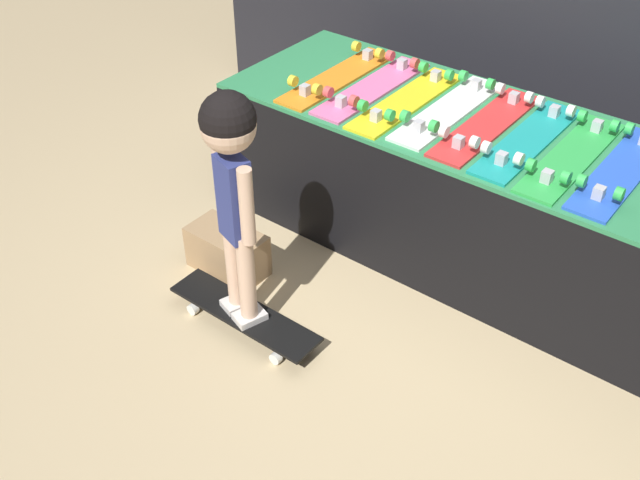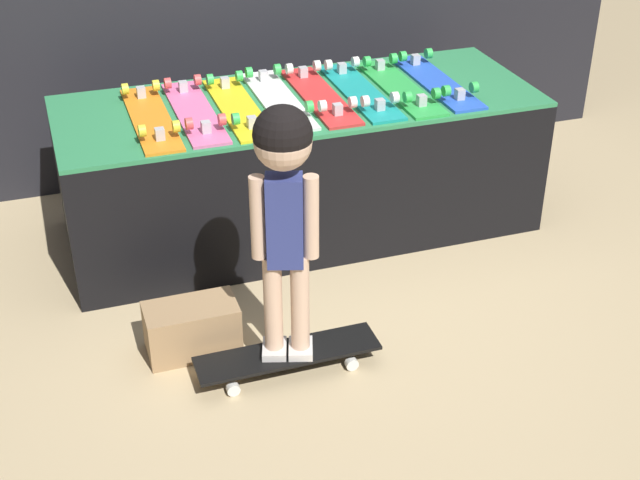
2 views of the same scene
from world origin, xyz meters
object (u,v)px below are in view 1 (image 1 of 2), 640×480
skateboard_yellow_on_rack (407,99)px  skateboard_blue_on_rack (622,169)px  skateboard_white_on_rack (448,109)px  skateboard_pink_on_rack (373,86)px  child (232,169)px  skateboard_red_on_rack (487,123)px  skateboard_orange_on_rack (338,76)px  storage_box (228,251)px  skateboard_green_on_rack (572,155)px  skateboard_on_floor (244,315)px  skateboard_teal_on_rack (528,138)px

skateboard_yellow_on_rack → skateboard_blue_on_rack: size_ratio=1.00×
skateboard_white_on_rack → skateboard_pink_on_rack: bearing=-177.1°
skateboard_pink_on_rack → child: bearing=-84.4°
skateboard_pink_on_rack → skateboard_red_on_rack: size_ratio=1.00×
skateboard_orange_on_rack → skateboard_yellow_on_rack: 0.41m
storage_box → skateboard_green_on_rack: bearing=33.6°
skateboard_red_on_rack → skateboard_blue_on_rack: (0.61, -0.01, 0.00)m
skateboard_green_on_rack → child: 1.42m
skateboard_orange_on_rack → skateboard_on_floor: (0.31, -1.08, -0.64)m
child → storage_box: (-0.33, 0.25, -0.71)m
skateboard_blue_on_rack → storage_box: 1.78m
skateboard_white_on_rack → child: (-0.30, -1.11, 0.11)m
skateboard_orange_on_rack → skateboard_white_on_rack: same height
skateboard_teal_on_rack → skateboard_on_floor: bearing=-123.0°
storage_box → skateboard_red_on_rack: bearing=45.3°
skateboard_yellow_on_rack → skateboard_white_on_rack: size_ratio=1.00×
skateboard_teal_on_rack → skateboard_blue_on_rack: same height
skateboard_green_on_rack → skateboard_orange_on_rack: bearing=179.8°
skateboard_on_floor → storage_box: size_ratio=1.97×
skateboard_teal_on_rack → skateboard_green_on_rack: bearing=-3.7°
skateboard_white_on_rack → skateboard_blue_on_rack: size_ratio=1.00×
skateboard_pink_on_rack → skateboard_red_on_rack: (0.61, 0.01, 0.00)m
skateboard_blue_on_rack → skateboard_red_on_rack: bearing=179.2°
skateboard_yellow_on_rack → skateboard_white_on_rack: bearing=9.3°
skateboard_teal_on_rack → skateboard_green_on_rack: size_ratio=1.00×
skateboard_yellow_on_rack → skateboard_orange_on_rack: bearing=179.7°
skateboard_yellow_on_rack → skateboard_green_on_rack: bearing=-0.1°
skateboard_green_on_rack → storage_box: skateboard_green_on_rack is taller
skateboard_pink_on_rack → skateboard_white_on_rack: bearing=2.9°
skateboard_orange_on_rack → skateboard_on_floor: bearing=-74.0°
skateboard_pink_on_rack → skateboard_teal_on_rack: (0.81, -0.00, 0.00)m
skateboard_pink_on_rack → child: child is taller
skateboard_pink_on_rack → skateboard_yellow_on_rack: 0.20m
skateboard_blue_on_rack → skateboard_yellow_on_rack: bearing=-179.3°
skateboard_white_on_rack → skateboard_on_floor: size_ratio=1.05×
skateboard_yellow_on_rack → skateboard_teal_on_rack: bearing=1.1°
skateboard_white_on_rack → skateboard_on_floor: 1.32m
skateboard_orange_on_rack → skateboard_on_floor: 1.29m
skateboard_white_on_rack → skateboard_teal_on_rack: bearing=-3.1°
skateboard_pink_on_rack → storage_box: (-0.23, -0.84, -0.60)m
skateboard_yellow_on_rack → skateboard_teal_on_rack: same height
skateboard_white_on_rack → skateboard_red_on_rack: same height
skateboard_on_floor → skateboard_white_on_rack: bearing=74.9°
skateboard_yellow_on_rack → storage_box: skateboard_yellow_on_rack is taller
skateboard_yellow_on_rack → storage_box: 1.11m
skateboard_pink_on_rack → skateboard_white_on_rack: 0.41m
skateboard_orange_on_rack → skateboard_green_on_rack: bearing=-0.2°
skateboard_white_on_rack → storage_box: (-0.63, -0.86, -0.60)m
skateboard_white_on_rack → storage_box: size_ratio=2.07×
skateboard_yellow_on_rack → skateboard_red_on_rack: 0.41m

